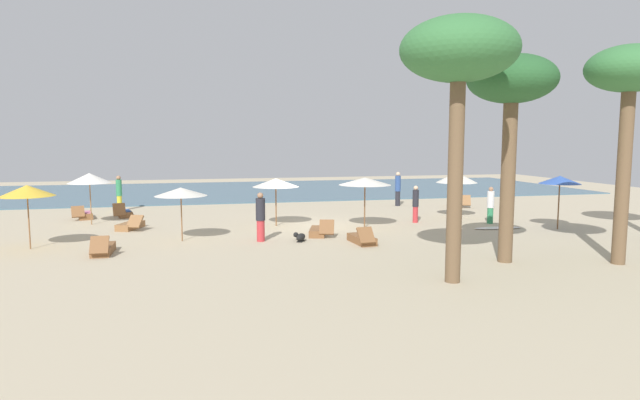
{
  "coord_description": "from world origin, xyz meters",
  "views": [
    {
      "loc": [
        -4.47,
        -22.81,
        3.8
      ],
      "look_at": [
        0.92,
        0.39,
        1.1
      ],
      "focal_mm": 29.93,
      "sensor_mm": 36.0,
      "label": 1
    }
  ],
  "objects_px": {
    "lounger_0": "(131,225)",
    "lounger_1": "(103,249)",
    "umbrella_4": "(181,192)",
    "palm_3": "(459,57)",
    "umbrella_2": "(276,183)",
    "lounger_6": "(84,215)",
    "person_1": "(491,205)",
    "dog": "(300,237)",
    "umbrella_5": "(457,178)",
    "lounger_3": "(362,239)",
    "palm_1": "(630,78)",
    "lounger_5": "(456,204)",
    "person_0": "(416,204)",
    "person_3": "(119,193)",
    "lounger_2": "(124,213)",
    "umbrella_6": "(27,191)",
    "surfboard": "(497,228)",
    "lounger_4": "(319,231)",
    "umbrella_1": "(365,181)",
    "person_2": "(398,188)",
    "person_4": "(261,217)",
    "palm_0": "(512,88)",
    "umbrella_0": "(560,180)",
    "umbrella_3": "(89,178)"
  },
  "relations": [
    {
      "from": "umbrella_4",
      "to": "person_2",
      "type": "height_order",
      "value": "umbrella_4"
    },
    {
      "from": "person_0",
      "to": "person_3",
      "type": "xyz_separation_m",
      "value": [
        -13.83,
        7.3,
        0.11
      ]
    },
    {
      "from": "umbrella_0",
      "to": "umbrella_1",
      "type": "height_order",
      "value": "umbrella_0"
    },
    {
      "from": "lounger_1",
      "to": "lounger_4",
      "type": "xyz_separation_m",
      "value": [
        7.81,
        1.75,
        -0.0
      ]
    },
    {
      "from": "umbrella_4",
      "to": "palm_3",
      "type": "distance_m",
      "value": 11.27
    },
    {
      "from": "umbrella_6",
      "to": "lounger_1",
      "type": "xyz_separation_m",
      "value": [
        2.6,
        -1.43,
        -1.88
      ]
    },
    {
      "from": "dog",
      "to": "person_1",
      "type": "bearing_deg",
      "value": 13.88
    },
    {
      "from": "umbrella_5",
      "to": "lounger_4",
      "type": "relative_size",
      "value": 1.25
    },
    {
      "from": "lounger_4",
      "to": "palm_1",
      "type": "bearing_deg",
      "value": -40.99
    },
    {
      "from": "lounger_2",
      "to": "lounger_3",
      "type": "xyz_separation_m",
      "value": [
        9.41,
        -9.2,
        -0.01
      ]
    },
    {
      "from": "person_3",
      "to": "palm_3",
      "type": "distance_m",
      "value": 20.8
    },
    {
      "from": "umbrella_4",
      "to": "umbrella_1",
      "type": "bearing_deg",
      "value": 9.8
    },
    {
      "from": "lounger_0",
      "to": "umbrella_6",
      "type": "bearing_deg",
      "value": -129.3
    },
    {
      "from": "person_1",
      "to": "surfboard",
      "type": "bearing_deg",
      "value": -108.63
    },
    {
      "from": "lounger_4",
      "to": "palm_0",
      "type": "distance_m",
      "value": 9.08
    },
    {
      "from": "lounger_4",
      "to": "person_0",
      "type": "bearing_deg",
      "value": 23.64
    },
    {
      "from": "lounger_1",
      "to": "palm_1",
      "type": "relative_size",
      "value": 0.26
    },
    {
      "from": "umbrella_4",
      "to": "person_3",
      "type": "distance_m",
      "value": 10.15
    },
    {
      "from": "umbrella_4",
      "to": "umbrella_6",
      "type": "height_order",
      "value": "umbrella_6"
    },
    {
      "from": "palm_1",
      "to": "umbrella_2",
      "type": "bearing_deg",
      "value": 133.75
    },
    {
      "from": "lounger_2",
      "to": "person_0",
      "type": "distance_m",
      "value": 14.23
    },
    {
      "from": "person_3",
      "to": "person_4",
      "type": "distance_m",
      "value": 12.05
    },
    {
      "from": "person_3",
      "to": "palm_1",
      "type": "distance_m",
      "value": 23.8
    },
    {
      "from": "surfboard",
      "to": "palm_0",
      "type": "bearing_deg",
      "value": -119.45
    },
    {
      "from": "umbrella_5",
      "to": "lounger_5",
      "type": "xyz_separation_m",
      "value": [
        2.06,
        3.91,
        -1.79
      ]
    },
    {
      "from": "lounger_4",
      "to": "dog",
      "type": "xyz_separation_m",
      "value": [
        -0.97,
        -1.1,
        -0.0
      ]
    },
    {
      "from": "surfboard",
      "to": "lounger_4",
      "type": "bearing_deg",
      "value": 178.63
    },
    {
      "from": "umbrella_2",
      "to": "lounger_2",
      "type": "relative_size",
      "value": 1.23
    },
    {
      "from": "lounger_0",
      "to": "dog",
      "type": "xyz_separation_m",
      "value": [
        6.52,
        -4.35,
        0.0
      ]
    },
    {
      "from": "umbrella_1",
      "to": "palm_1",
      "type": "bearing_deg",
      "value": -55.93
    },
    {
      "from": "umbrella_5",
      "to": "lounger_3",
      "type": "relative_size",
      "value": 1.28
    },
    {
      "from": "umbrella_4",
      "to": "palm_1",
      "type": "bearing_deg",
      "value": -27.56
    },
    {
      "from": "umbrella_5",
      "to": "palm_0",
      "type": "height_order",
      "value": "palm_0"
    },
    {
      "from": "person_2",
      "to": "person_4",
      "type": "height_order",
      "value": "person_2"
    },
    {
      "from": "umbrella_5",
      "to": "lounger_6",
      "type": "height_order",
      "value": "umbrella_5"
    },
    {
      "from": "umbrella_6",
      "to": "person_1",
      "type": "xyz_separation_m",
      "value": [
        18.7,
        1.52,
        -1.2
      ]
    },
    {
      "from": "lounger_3",
      "to": "person_1",
      "type": "height_order",
      "value": "person_1"
    },
    {
      "from": "umbrella_1",
      "to": "lounger_1",
      "type": "xyz_separation_m",
      "value": [
        -10.16,
        -3.09,
        -1.85
      ]
    },
    {
      "from": "person_1",
      "to": "dog",
      "type": "height_order",
      "value": "person_1"
    },
    {
      "from": "umbrella_2",
      "to": "umbrella_4",
      "type": "bearing_deg",
      "value": -145.57
    },
    {
      "from": "person_1",
      "to": "palm_1",
      "type": "height_order",
      "value": "palm_1"
    },
    {
      "from": "umbrella_2",
      "to": "lounger_5",
      "type": "bearing_deg",
      "value": 21.71
    },
    {
      "from": "umbrella_0",
      "to": "umbrella_3",
      "type": "xyz_separation_m",
      "value": [
        -19.62,
        5.85,
        -0.01
      ]
    },
    {
      "from": "lounger_3",
      "to": "person_4",
      "type": "height_order",
      "value": "person_4"
    },
    {
      "from": "umbrella_2",
      "to": "lounger_6",
      "type": "relative_size",
      "value": 1.18
    },
    {
      "from": "umbrella_3",
      "to": "surfboard",
      "type": "xyz_separation_m",
      "value": [
        17.18,
        -5.17,
        -2.06
      ]
    },
    {
      "from": "lounger_0",
      "to": "lounger_1",
      "type": "xyz_separation_m",
      "value": [
        -0.33,
        -5.01,
        0.0
      ]
    },
    {
      "from": "lounger_2",
      "to": "lounger_0",
      "type": "bearing_deg",
      "value": -79.29
    },
    {
      "from": "umbrella_2",
      "to": "person_1",
      "type": "bearing_deg",
      "value": -9.22
    },
    {
      "from": "person_4",
      "to": "lounger_3",
      "type": "bearing_deg",
      "value": -19.52
    }
  ]
}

